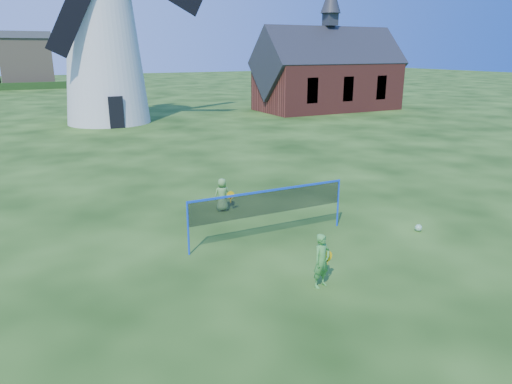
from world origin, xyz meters
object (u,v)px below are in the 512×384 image
object	(u,v)px
windmill	(102,34)
badminton_net	(269,203)
player_boy	(222,195)
play_ball	(418,228)
chapel	(328,75)
player_girl	(322,261)

from	to	relation	value
windmill	badminton_net	distance (m)	27.12
player_boy	play_ball	bearing A→B (deg)	144.43
player_boy	play_ball	distance (m)	6.60
chapel	play_ball	world-z (taller)	chapel
play_ball	badminton_net	bearing A→B (deg)	161.24
windmill	player_girl	distance (m)	30.31
windmill	player_girl	xyz separation A→B (m)	(-0.37, -29.73, -5.91)
badminton_net	player_boy	distance (m)	3.13
badminton_net	windmill	bearing A→B (deg)	89.79
player_boy	play_ball	world-z (taller)	player_boy
windmill	chapel	xyz separation A→B (m)	(20.11, -0.50, -3.35)
badminton_net	play_ball	xyz separation A→B (m)	(4.50, -1.53, -1.03)
windmill	badminton_net	size ratio (longest dim) A/B	3.81
badminton_net	player_boy	size ratio (longest dim) A/B	4.33
windmill	player_girl	size ratio (longest dim) A/B	14.46
player_girl	player_boy	world-z (taller)	player_girl
badminton_net	play_ball	size ratio (longest dim) A/B	22.95
player_boy	play_ball	xyz separation A→B (m)	(4.71, -4.60, -0.47)
chapel	player_girl	bearing A→B (deg)	-125.01
player_girl	player_boy	distance (m)	6.23
chapel	player_girl	distance (m)	35.78
chapel	player_boy	bearing A→B (deg)	-131.59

